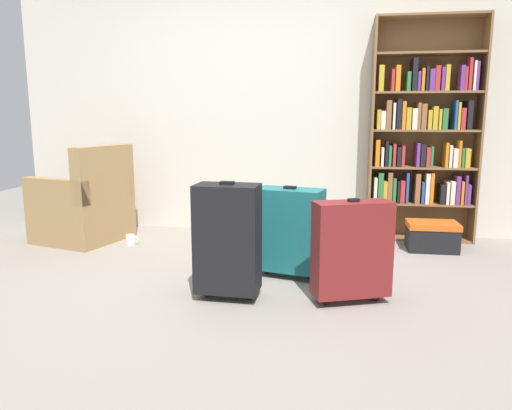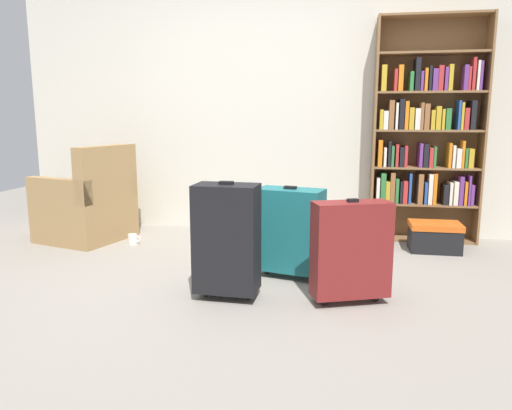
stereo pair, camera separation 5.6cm
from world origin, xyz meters
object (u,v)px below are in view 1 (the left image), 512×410
at_px(armchair, 85,207).
at_px(mug, 131,240).
at_px(bookshelf, 423,135).
at_px(storage_box, 432,235).
at_px(suitcase_teal, 289,230).
at_px(suitcase_dark_red, 352,249).
at_px(suitcase_black, 228,238).

distance_m(armchair, mug, 0.56).
xyz_separation_m(bookshelf, armchair, (-3.11, -0.54, -0.68)).
height_order(storage_box, suitcase_teal, suitcase_teal).
bearing_deg(suitcase_teal, suitcase_dark_red, -46.26).
bearing_deg(suitcase_black, mug, 135.65).
height_order(bookshelf, suitcase_dark_red, bookshelf).
distance_m(mug, suitcase_black, 1.66).
bearing_deg(mug, storage_box, 5.34).
xyz_separation_m(suitcase_teal, suitcase_dark_red, (0.43, -0.45, -0.00)).
height_order(armchair, suitcase_teal, armchair).
bearing_deg(suitcase_dark_red, suitcase_teal, 133.74).
distance_m(suitcase_teal, suitcase_black, 0.61).
distance_m(armchair, suitcase_teal, 2.13).
bearing_deg(storage_box, bookshelf, 99.17).
xyz_separation_m(armchair, mug, (0.48, -0.10, -0.27)).
relative_size(armchair, mug, 7.50).
relative_size(mug, suitcase_teal, 0.18).
relative_size(bookshelf, armchair, 2.27).
xyz_separation_m(mug, suitcase_dark_red, (1.94, -1.09, 0.30)).
bearing_deg(armchair, suitcase_dark_red, -26.24).
distance_m(bookshelf, mug, 2.86).
xyz_separation_m(suitcase_black, suitcase_dark_red, (0.78, 0.04, -0.05)).
bearing_deg(suitcase_dark_red, storage_box, 60.93).
relative_size(suitcase_black, suitcase_dark_red, 1.14).
distance_m(suitcase_black, suitcase_dark_red, 0.78).
bearing_deg(mug, suitcase_dark_red, -29.35).
bearing_deg(suitcase_black, storage_box, 42.26).
bearing_deg(suitcase_dark_red, armchair, 153.76).
xyz_separation_m(bookshelf, mug, (-2.63, -0.64, -0.95)).
xyz_separation_m(bookshelf, suitcase_dark_red, (-0.68, -1.74, -0.65)).
relative_size(armchair, suitcase_teal, 1.34).
bearing_deg(mug, armchair, 167.94).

